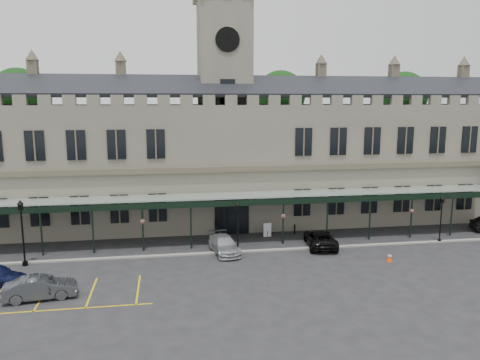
{
  "coord_description": "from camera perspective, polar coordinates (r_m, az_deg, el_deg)",
  "views": [
    {
      "loc": [
        -5.91,
        -31.18,
        12.47
      ],
      "look_at": [
        0.0,
        6.0,
        6.0
      ],
      "focal_mm": 35.0,
      "sensor_mm": 36.0,
      "label": 1
    }
  ],
  "objects": [
    {
      "name": "ground",
      "position": [
        34.1,
        1.62,
        -11.7
      ],
      "size": [
        140.0,
        140.0,
        0.0
      ],
      "primitive_type": "plane",
      "color": "#242426"
    },
    {
      "name": "station_building",
      "position": [
        47.84,
        -1.86,
        2.54
      ],
      "size": [
        60.0,
        10.36,
        17.3
      ],
      "color": "#656254",
      "rests_on": "ground"
    },
    {
      "name": "clock_tower",
      "position": [
        47.55,
        -1.92,
        10.52
      ],
      "size": [
        5.6,
        5.6,
        24.8
      ],
      "color": "#656254",
      "rests_on": "ground"
    },
    {
      "name": "canopy",
      "position": [
        40.37,
        -0.33,
        -4.69
      ],
      "size": [
        50.0,
        4.1,
        4.3
      ],
      "color": "#8C9E93",
      "rests_on": "ground"
    },
    {
      "name": "kerb",
      "position": [
        39.18,
        0.12,
        -8.72
      ],
      "size": [
        60.0,
        0.4,
        0.12
      ],
      "primitive_type": "cube",
      "color": "gray",
      "rests_on": "ground"
    },
    {
      "name": "parking_markings",
      "position": [
        33.2,
        -23.03,
        -13.13
      ],
      "size": [
        16.0,
        6.0,
        0.01
      ],
      "primitive_type": null,
      "color": "gold",
      "rests_on": "ground"
    },
    {
      "name": "tree_behind_left",
      "position": [
        58.45,
        -25.36,
        9.17
      ],
      "size": [
        6.0,
        6.0,
        16.0
      ],
      "color": "#332314",
      "rests_on": "ground"
    },
    {
      "name": "tree_behind_mid",
      "position": [
        57.88,
        4.95,
        10.06
      ],
      "size": [
        6.0,
        6.0,
        16.0
      ],
      "color": "#332314",
      "rests_on": "ground"
    },
    {
      "name": "tree_behind_right",
      "position": [
        63.65,
        19.28,
        9.53
      ],
      "size": [
        6.0,
        6.0,
        16.0
      ],
      "color": "#332314",
      "rests_on": "ground"
    },
    {
      "name": "lamp_post_left",
      "position": [
        38.91,
        -25.02,
        -5.21
      ],
      "size": [
        0.49,
        0.49,
        5.13
      ],
      "color": "black",
      "rests_on": "ground"
    },
    {
      "name": "lamp_post_mid",
      "position": [
        38.24,
        -0.29,
        -5.25
      ],
      "size": [
        0.41,
        0.41,
        4.34
      ],
      "color": "black",
      "rests_on": "ground"
    },
    {
      "name": "lamp_post_right",
      "position": [
        44.84,
        23.32,
        -3.92
      ],
      "size": [
        0.4,
        0.4,
        4.2
      ],
      "color": "black",
      "rests_on": "ground"
    },
    {
      "name": "traffic_cone",
      "position": [
        38.78,
        17.77,
        -8.95
      ],
      "size": [
        0.44,
        0.44,
        0.71
      ],
      "rotation": [
        0.0,
        0.0,
        -0.38
      ],
      "color": "#F04A07",
      "rests_on": "ground"
    },
    {
      "name": "sign_board",
      "position": [
        43.38,
        3.35,
        -6.12
      ],
      "size": [
        0.75,
        0.1,
        1.28
      ],
      "rotation": [
        0.0,
        0.0,
        0.06
      ],
      "color": "black",
      "rests_on": "ground"
    },
    {
      "name": "bollard_left",
      "position": [
        42.29,
        -1.63,
        -6.78
      ],
      "size": [
        0.16,
        0.16,
        0.88
      ],
      "primitive_type": "cylinder",
      "color": "black",
      "rests_on": "ground"
    },
    {
      "name": "bollard_right",
      "position": [
        44.57,
        6.67,
        -5.96
      ],
      "size": [
        0.16,
        0.16,
        0.9
      ],
      "primitive_type": "cylinder",
      "color": "black",
      "rests_on": "ground"
    },
    {
      "name": "car_left_b",
      "position": [
        32.9,
        -23.17,
        -11.98
      ],
      "size": [
        4.61,
        2.17,
        1.46
      ],
      "primitive_type": "imported",
      "rotation": [
        0.0,
        0.0,
        1.72
      ],
      "color": "#3A3C42",
      "rests_on": "ground"
    },
    {
      "name": "car_taxi",
      "position": [
        38.95,
        -1.96,
        -7.87
      ],
      "size": [
        2.61,
        4.96,
        1.37
      ],
      "primitive_type": "imported",
      "rotation": [
        0.0,
        0.0,
        0.15
      ],
      "color": "#A3A6AB",
      "rests_on": "ground"
    },
    {
      "name": "car_van",
      "position": [
        41.09,
        9.76,
        -7.04
      ],
      "size": [
        3.02,
        5.33,
        1.4
      ],
      "primitive_type": "imported",
      "rotation": [
        0.0,
        0.0,
        3.0
      ],
      "color": "black",
      "rests_on": "ground"
    },
    {
      "name": "person_a",
      "position": [
        32.25,
        -21.94,
        -12.06
      ],
      "size": [
        0.69,
        0.76,
        1.74
      ],
      "primitive_type": "imported",
      "rotation": [
        0.0,
        0.0,
        1.01
      ],
      "color": "black",
      "rests_on": "ground"
    }
  ]
}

